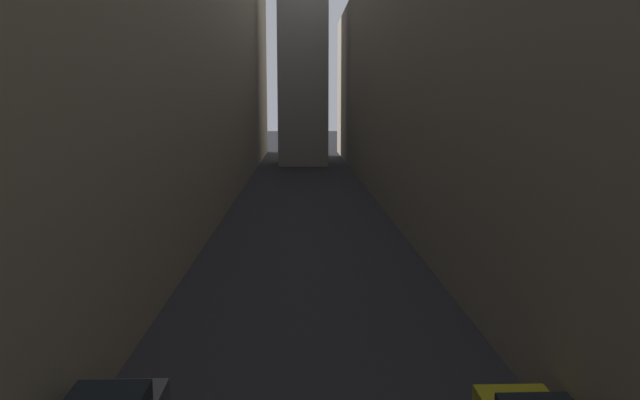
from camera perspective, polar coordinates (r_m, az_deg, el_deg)
ground_plane at (r=41.81m, az=-1.30°, el=-1.33°), size 264.00×264.00×0.00m
building_block_left at (r=44.74m, az=-16.65°, el=14.06°), size 11.86×108.00×23.46m
building_block_right at (r=44.83m, az=13.85°, el=11.71°), size 12.05×108.00×19.65m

